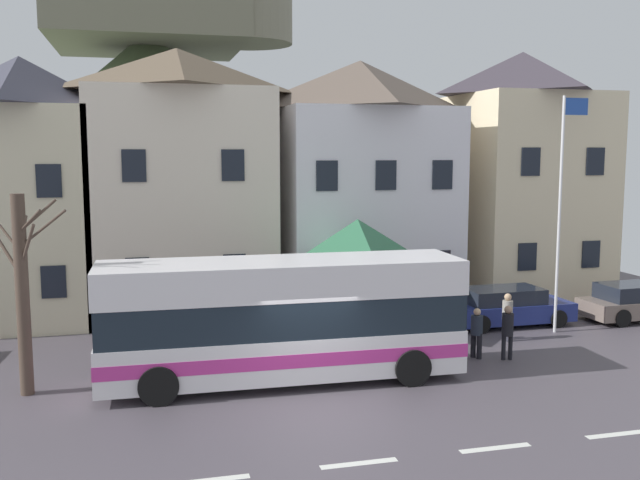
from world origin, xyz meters
TOP-DOWN VIEW (x-y plane):
  - ground_plane at (0.00, -0.00)m, footprint 40.00×60.00m
  - townhouse_01 at (-8.24, 12.44)m, footprint 5.02×6.94m
  - townhouse_02 at (-2.59, 12.16)m, footprint 6.70×6.38m
  - townhouse_03 at (4.74, 12.23)m, footprint 6.76×6.52m
  - townhouse_04 at (12.13, 12.31)m, footprint 5.75×6.69m
  - hilltop_castle at (-3.11, 35.80)m, footprint 33.63×33.63m
  - transit_bus at (-0.47, 2.44)m, footprint 9.78×2.76m
  - bus_shelter at (2.93, 6.63)m, footprint 3.60×3.60m
  - parked_car_01 at (8.53, 6.61)m, footprint 4.59×1.95m
  - parked_car_02 at (13.73, 6.20)m, footprint 4.51×2.00m
  - pedestrian_00 at (7.49, 4.69)m, footprint 0.34×0.35m
  - pedestrian_01 at (6.42, 2.74)m, footprint 0.34×0.34m
  - pedestrian_02 at (5.60, 3.12)m, footprint 0.35×0.35m
  - public_bench at (5.32, 8.64)m, footprint 1.73×0.48m
  - flagpole at (9.72, 5.28)m, footprint 0.95×0.10m
  - bare_tree_00 at (-7.04, 3.03)m, footprint 1.89×1.85m

SIDE VIEW (x-z plane):
  - ground_plane at x=0.00m, z-range -0.06..0.00m
  - public_bench at x=5.32m, z-range 0.04..0.91m
  - parked_car_02 at x=13.73m, z-range -0.02..1.34m
  - parked_car_01 at x=8.53m, z-range -0.01..1.34m
  - pedestrian_02 at x=5.60m, z-range 0.09..1.62m
  - pedestrian_00 at x=7.49m, z-range 0.12..1.70m
  - pedestrian_01 at x=6.42m, z-range 0.16..1.80m
  - transit_bus at x=-0.47m, z-range 0.01..3.33m
  - bare_tree_00 at x=-7.04m, z-range 0.11..5.27m
  - bus_shelter at x=2.93m, z-range 1.18..5.14m
  - flagpole at x=9.72m, z-range 0.58..8.62m
  - townhouse_01 at x=-8.24m, z-range 0.00..9.65m
  - townhouse_03 at x=4.74m, z-range 0.00..9.86m
  - townhouse_02 at x=-2.59m, z-range 0.00..10.09m
  - townhouse_04 at x=12.13m, z-range 0.00..10.46m
  - hilltop_castle at x=-3.11m, z-range -3.41..19.64m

